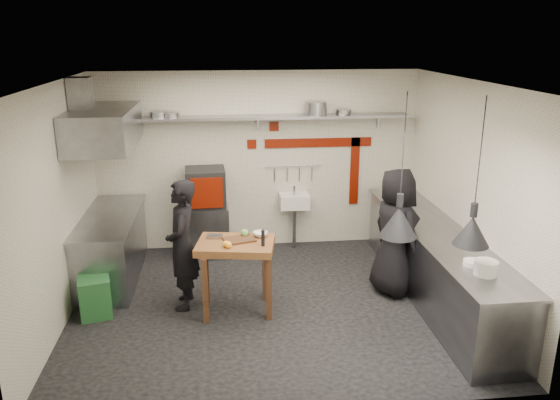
{
  "coord_description": "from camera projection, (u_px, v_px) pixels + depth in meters",
  "views": [
    {
      "loc": [
        -0.58,
        -6.27,
        3.36
      ],
      "look_at": [
        0.14,
        0.3,
        1.31
      ],
      "focal_mm": 35.0,
      "sensor_mm": 36.0,
      "label": 1
    }
  ],
  "objects": [
    {
      "name": "oven_door",
      "position": [
        207.0,
        193.0,
        7.99
      ],
      "size": [
        0.47,
        0.05,
        0.46
      ],
      "primitive_type": "cube",
      "rotation": [
        0.0,
        0.0,
        0.04
      ],
      "color": "#611103",
      "rests_on": "combi_oven"
    },
    {
      "name": "lemon_b",
      "position": [
        228.0,
        245.0,
        6.41
      ],
      "size": [
        0.1,
        0.1,
        0.08
      ],
      "primitive_type": "sphere",
      "rotation": [
        0.0,
        0.0,
        -0.16
      ],
      "color": "#FFAE21",
      "rests_on": "prep_table"
    },
    {
      "name": "wall_left",
      "position": [
        57.0,
        208.0,
        6.33
      ],
      "size": [
        0.04,
        4.2,
        2.8
      ],
      "primitive_type": "cube",
      "color": "beige",
      "rests_on": "floor"
    },
    {
      "name": "plate_stack",
      "position": [
        486.0,
        268.0,
        5.67
      ],
      "size": [
        0.26,
        0.26,
        0.15
      ],
      "primitive_type": "cylinder",
      "rotation": [
        0.0,
        0.0,
        -0.09
      ],
      "color": "silver",
      "rests_on": "counter_right_top"
    },
    {
      "name": "combi_oven",
      "position": [
        206.0,
        187.0,
        8.28
      ],
      "size": [
        0.61,
        0.57,
        0.58
      ],
      "primitive_type": "cube",
      "rotation": [
        0.0,
        0.0,
        0.04
      ],
      "color": "black",
      "rests_on": "oven_stand"
    },
    {
      "name": "wall_front",
      "position": [
        294.0,
        274.0,
        4.6
      ],
      "size": [
        5.0,
        0.04,
        2.8
      ],
      "primitive_type": "cube",
      "color": "beige",
      "rests_on": "floor"
    },
    {
      "name": "extractor_hood",
      "position": [
        104.0,
        128.0,
        7.15
      ],
      "size": [
        0.78,
        1.6,
        0.5
      ],
      "primitive_type": "cube",
      "color": "slate",
      "rests_on": "ceiling"
    },
    {
      "name": "floor",
      "position": [
        271.0,
        304.0,
        7.01
      ],
      "size": [
        5.0,
        5.0,
        0.0
      ],
      "primitive_type": "plane",
      "color": "black",
      "rests_on": "ground"
    },
    {
      "name": "pan_mid_left",
      "position": [
        170.0,
        115.0,
        8.05
      ],
      "size": [
        0.33,
        0.33,
        0.07
      ],
      "primitive_type": "cylinder",
      "rotation": [
        0.0,
        0.0,
        -0.28
      ],
      "color": "slate",
      "rests_on": "back_shelf"
    },
    {
      "name": "wall_back",
      "position": [
        258.0,
        161.0,
        8.59
      ],
      "size": [
        5.0,
        0.04,
        2.8
      ],
      "primitive_type": "cube",
      "color": "beige",
      "rests_on": "floor"
    },
    {
      "name": "back_shelf",
      "position": [
        259.0,
        117.0,
        8.2
      ],
      "size": [
        4.6,
        0.34,
        0.04
      ],
      "primitive_type": "cube",
      "color": "slate",
      "rests_on": "wall_back"
    },
    {
      "name": "red_tile_b",
      "position": [
        252.0,
        144.0,
        8.47
      ],
      "size": [
        0.14,
        0.02,
        0.14
      ],
      "primitive_type": "cube",
      "color": "#611103",
      "rests_on": "wall_back"
    },
    {
      "name": "cutting_board",
      "position": [
        239.0,
        240.0,
        6.64
      ],
      "size": [
        0.42,
        0.34,
        0.02
      ],
      "primitive_type": "cube",
      "rotation": [
        0.0,
        0.0,
        0.27
      ],
      "color": "#4E2E1B",
      "rests_on": "prep_table"
    },
    {
      "name": "counter_right_top",
      "position": [
        438.0,
        231.0,
        6.96
      ],
      "size": [
        0.76,
        3.9,
        0.03
      ],
      "primitive_type": "cube",
      "color": "slate",
      "rests_on": "counter_right"
    },
    {
      "name": "hand_sink",
      "position": [
        294.0,
        201.0,
        8.66
      ],
      "size": [
        0.46,
        0.34,
        0.22
      ],
      "primitive_type": "cube",
      "color": "silver",
      "rests_on": "wall_back"
    },
    {
      "name": "counter_left",
      "position": [
        112.0,
        248.0,
        7.64
      ],
      "size": [
        0.7,
        1.9,
        0.9
      ],
      "primitive_type": "cube",
      "color": "slate",
      "rests_on": "floor"
    },
    {
      "name": "veg_ball",
      "position": [
        245.0,
        233.0,
        6.75
      ],
      "size": [
        0.11,
        0.11,
        0.1
      ],
      "primitive_type": "sphere",
      "rotation": [
        0.0,
        0.0,
        -0.07
      ],
      "color": "#689C46",
      "rests_on": "prep_table"
    },
    {
      "name": "pan_right",
      "position": [
        344.0,
        112.0,
        8.32
      ],
      "size": [
        0.27,
        0.27,
        0.08
      ],
      "primitive_type": "cylinder",
      "rotation": [
        0.0,
        0.0,
        0.17
      ],
      "color": "slate",
      "rests_on": "back_shelf"
    },
    {
      "name": "pan_far_left",
      "position": [
        159.0,
        115.0,
        8.03
      ],
      "size": [
        0.26,
        0.26,
        0.09
      ],
      "primitive_type": "cylinder",
      "rotation": [
        0.0,
        0.0,
        -0.01
      ],
      "color": "slate",
      "rests_on": "back_shelf"
    },
    {
      "name": "hood_duct",
      "position": [
        81.0,
        97.0,
        7.0
      ],
      "size": [
        0.28,
        0.28,
        0.5
      ],
      "primitive_type": "cube",
      "color": "slate",
      "rests_on": "ceiling"
    },
    {
      "name": "stock_pot",
      "position": [
        316.0,
        108.0,
        8.26
      ],
      "size": [
        0.37,
        0.37,
        0.2
      ],
      "primitive_type": "cylinder",
      "rotation": [
        0.0,
        0.0,
        -0.14
      ],
      "color": "slate",
      "rests_on": "back_shelf"
    },
    {
      "name": "pepper_mill",
      "position": [
        263.0,
        238.0,
        6.45
      ],
      "size": [
        0.04,
        0.04,
        0.2
      ],
      "primitive_type": "cylinder",
      "rotation": [
        0.0,
        0.0,
        -0.03
      ],
      "color": "black",
      "rests_on": "prep_table"
    },
    {
      "name": "sink_drain",
      "position": [
        294.0,
        228.0,
        8.75
      ],
      "size": [
        0.06,
        0.06,
        0.66
      ],
      "primitive_type": "cylinder",
      "color": "slate",
      "rests_on": "floor"
    },
    {
      "name": "utensil_rail",
      "position": [
        293.0,
        166.0,
        8.63
      ],
      "size": [
        0.9,
        0.02,
        0.02
      ],
      "primitive_type": "cylinder",
      "rotation": [
        0.0,
        1.57,
        0.0
      ],
      "color": "slate",
      "rests_on": "wall_back"
    },
    {
      "name": "red_band_vert",
      "position": [
        354.0,
        171.0,
        8.79
      ],
      "size": [
        0.14,
        0.02,
        1.1
      ],
      "primitive_type": "cube",
      "color": "#611103",
      "rests_on": "wall_back"
    },
    {
      "name": "shelf_bracket_mid",
      "position": [
        258.0,
        122.0,
        8.37
      ],
      "size": [
        0.04,
        0.06,
        0.24
      ],
      "primitive_type": "cube",
      "color": "slate",
      "rests_on": "wall_back"
    },
    {
      "name": "heat_lamp_near",
      "position": [
        402.0,
        167.0,
        5.53
      ],
      "size": [
        0.52,
        0.52,
        1.51
      ],
      "primitive_type": null,
      "rotation": [
        0.0,
        0.0,
        -0.43
      ],
      "color": "black",
      "rests_on": "ceiling"
    },
    {
      "name": "bowl",
      "position": [
        260.0,
        234.0,
        6.77
      ],
      "size": [
        0.22,
        0.22,
        0.06
      ],
      "primitive_type": "imported",
      "rotation": [
        0.0,
        0.0,
        -0.19
      ],
      "color": "silver",
      "rests_on": "prep_table"
    },
    {
      "name": "shelf_bracket_right",
      "position": [
        378.0,
        120.0,
        8.57
      ],
      "size": [
        0.04,
        0.06,
        0.24
      ],
      "primitive_type": "cube",
      "color": "slate",
      "rests_on": "wall_back"
    },
    {
      "name": "chef_right",
      "position": [
        395.0,
        232.0,
        7.11
      ],
      "size": [
        0.78,
        0.96,
        1.71
      ],
      "primitive_type": "imported",
      "rotation": [
        0.0,
        0.0,
        1.9
      ],
      "color": "black",
      "rests_on": "floor"
    },
    {
      "name": "red_tile_a",
      "position": [
        274.0,
        126.0,
        8.43
      ],
      "size": [
        0.14,
        0.02,
        0.14
      ],
      "primitive_type": "cube",
      "color": "#611103",
      "rests_on": "wall_back"
    },
    {
      "name": "ceiling",
      "position": [
        270.0,
        83.0,
        6.18
      ],
      "size": [
        5.0,
        5.0,
        0.0
      ],
      "primitive_type": "plane",
      "color": "beige",
      "rests_on": "floor"
    },
    {
      "name": "heat_lamp_far",
      "position": [
        478.0,
        173.0,
        5.21
      ],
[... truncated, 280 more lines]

